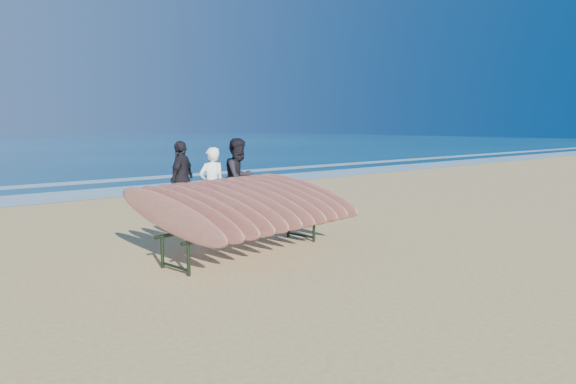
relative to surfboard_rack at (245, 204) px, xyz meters
name	(u,v)px	position (x,y,z in m)	size (l,w,h in m)	color
ground	(316,249)	(1.16, -0.54, -0.86)	(120.00, 120.00, 0.00)	tan
foam_near	(110,192)	(1.16, 9.46, -0.85)	(160.00, 160.00, 0.00)	white
foam_far	(76,183)	(1.16, 12.96, -0.86)	(160.00, 160.00, 0.00)	white
surfboard_rack	(245,204)	(0.00, 0.00, 0.00)	(3.55, 3.11, 1.37)	black
person_white	(212,185)	(1.01, 2.76, -0.01)	(0.63, 0.41, 1.71)	white
person_dark_a	(239,178)	(1.86, 2.93, 0.08)	(0.92, 0.72, 1.89)	black
person_dark_b	(182,179)	(0.93, 4.02, 0.05)	(1.07, 0.45, 1.83)	black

